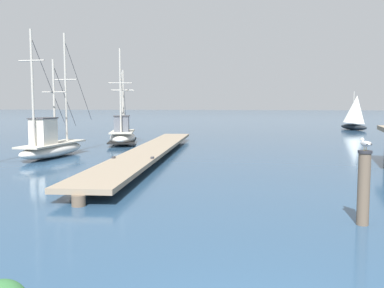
% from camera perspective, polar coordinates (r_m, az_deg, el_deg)
% --- Properties ---
extents(floating_dock, '(3.48, 21.06, 0.53)m').
position_cam_1_polar(floating_dock, '(21.31, -5.48, -0.78)').
color(floating_dock, gray).
rests_on(floating_dock, ground).
extents(fishing_boat_0, '(2.76, 5.76, 6.10)m').
position_cam_1_polar(fishing_boat_0, '(28.27, -9.37, 1.20)').
color(fishing_boat_0, silver).
rests_on(fishing_boat_0, ground).
extents(fishing_boat_1, '(1.68, 7.10, 6.36)m').
position_cam_1_polar(fishing_boat_1, '(22.20, -18.50, -0.08)').
color(fishing_boat_1, silver).
rests_on(fishing_boat_1, ground).
extents(mooring_piling, '(0.30, 0.30, 1.64)m').
position_cam_1_polar(mooring_piling, '(9.94, 22.19, -5.32)').
color(mooring_piling, brown).
rests_on(mooring_piling, ground).
extents(perched_seagull, '(0.22, 0.37, 0.27)m').
position_cam_1_polar(perched_seagull, '(9.81, 22.41, 0.05)').
color(perched_seagull, gold).
rests_on(perched_seagull, mooring_piling).
extents(distant_sailboat, '(3.08, 4.43, 3.99)m').
position_cam_1_polar(distant_sailboat, '(46.71, 21.18, 3.99)').
color(distant_sailboat, black).
rests_on(distant_sailboat, ground).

